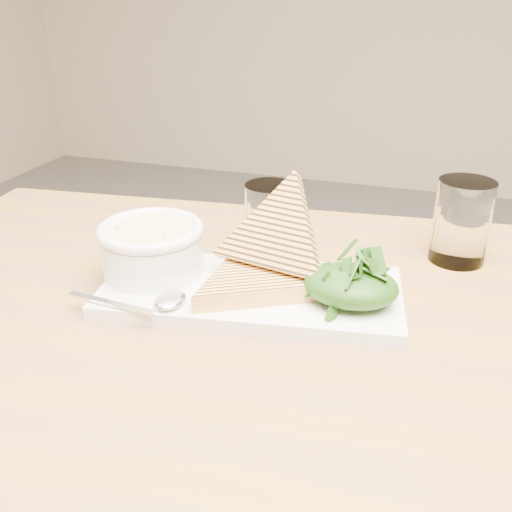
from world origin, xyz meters
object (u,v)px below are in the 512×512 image
(table_top, at_px, (292,353))
(platter, at_px, (251,292))
(glass_far, at_px, (462,222))
(glass_near, at_px, (270,221))
(soup_bowl, at_px, (153,253))

(table_top, height_order, platter, platter)
(glass_far, bearing_deg, glass_near, -165.27)
(platter, distance_m, glass_far, 0.32)
(table_top, relative_size, glass_near, 11.15)
(table_top, distance_m, platter, 0.10)
(soup_bowl, relative_size, glass_far, 1.10)
(platter, xyz_separation_m, glass_near, (-0.01, 0.13, 0.04))
(glass_near, bearing_deg, table_top, -66.22)
(platter, bearing_deg, table_top, -43.77)
(table_top, height_order, glass_near, glass_near)
(glass_near, bearing_deg, glass_far, 14.73)
(platter, xyz_separation_m, soup_bowl, (-0.13, 0.00, 0.03))
(soup_bowl, height_order, glass_far, glass_far)
(table_top, distance_m, soup_bowl, 0.23)
(glass_far, bearing_deg, platter, -141.26)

